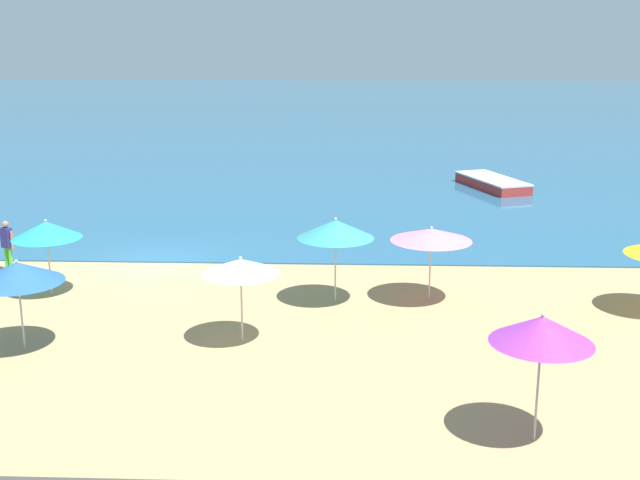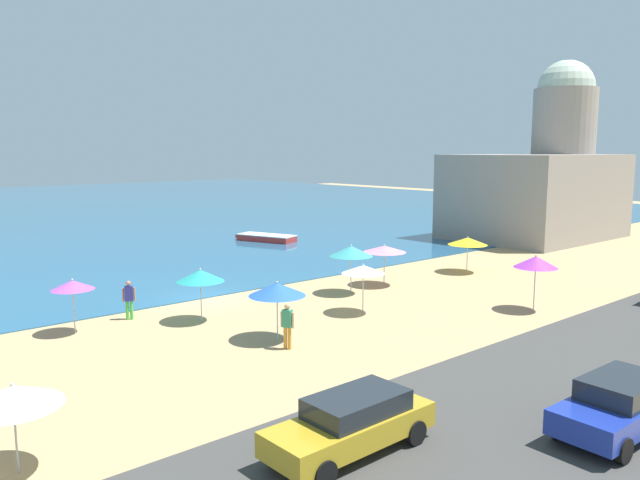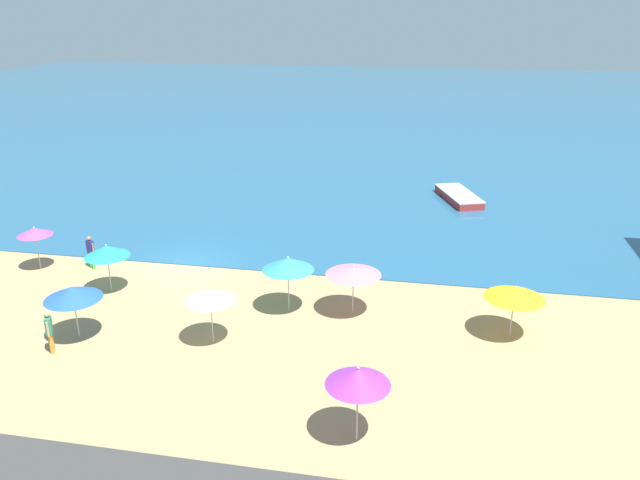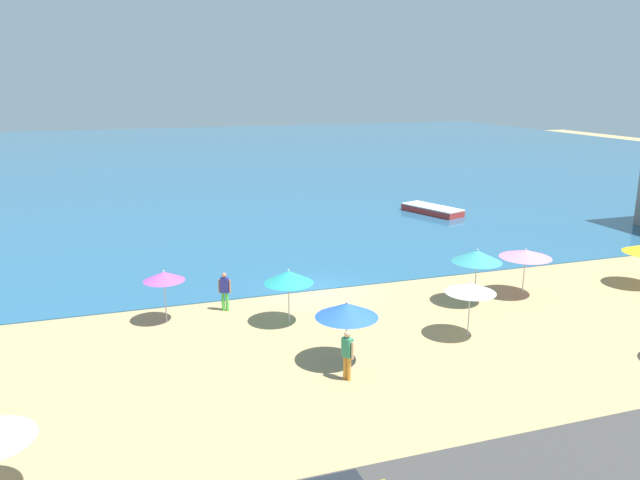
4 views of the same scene
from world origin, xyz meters
The scene contains 13 objects.
ground_plane centered at (0.00, 0.00, 0.00)m, with size 160.00×160.00×0.00m, color tan.
sea centered at (0.00, 55.00, 0.03)m, with size 150.00×110.00×0.05m, color #24587D.
beach_umbrella_0 centered at (-2.27, -3.59, 2.05)m, with size 2.09×2.09×2.38m.
beach_umbrella_2 centered at (6.47, -3.97, 2.26)m, with size 2.27×2.27×2.60m.
beach_umbrella_3 centered at (15.90, -4.47, 1.94)m, with size 2.41×2.41×2.23m.
beach_umbrella_4 centered at (-7.17, -1.81, 2.03)m, with size 1.74×1.74×2.30m.
beach_umbrella_5 centered at (4.12, -7.25, 2.06)m, with size 2.01×2.01×2.32m.
beach_umbrella_6 centered at (9.28, -3.71, 2.05)m, with size 2.41×2.41×2.30m.
beach_umbrella_8 centered at (10.58, -12.16, 2.32)m, with size 2.01×2.01×2.66m.
beach_umbrella_9 centered at (-1.36, -7.96, 2.05)m, with size 2.27×2.27×2.38m.
bather_1 centered at (-4.56, -1.25, 0.99)m, with size 0.52×0.35×1.76m.
bather_2 centered at (-1.78, -9.15, 1.00)m, with size 0.35×0.53×1.77m.
skiff_nearshore centered at (14.16, 14.29, 0.32)m, with size 3.37×5.44×0.54m.
Camera 3 is at (12.43, -28.06, 12.77)m, focal length 35.00 mm.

